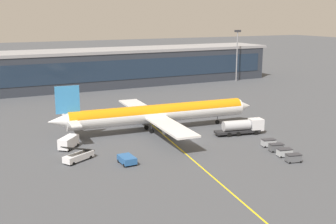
# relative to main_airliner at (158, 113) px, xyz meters

# --- Properties ---
(ground_plane) EXTENTS (700.00, 700.00, 0.00)m
(ground_plane) POSITION_rel_main_airliner_xyz_m (2.68, -10.01, -3.92)
(ground_plane) COLOR #47494F
(apron_lead_in_line) EXTENTS (12.11, 79.17, 0.01)m
(apron_lead_in_line) POSITION_rel_main_airliner_xyz_m (-1.14, -8.01, -3.91)
(apron_lead_in_line) COLOR yellow
(apron_lead_in_line) RESTS_ON ground_plane
(terminal_building) EXTENTS (163.13, 19.51, 13.25)m
(terminal_building) POSITION_rel_main_airliner_xyz_m (-6.86, 64.83, 2.73)
(terminal_building) COLOR #2D333D
(terminal_building) RESTS_ON ground_plane
(main_airliner) EXTENTS (48.23, 38.57, 11.34)m
(main_airliner) POSITION_rel_main_airliner_xyz_m (0.00, 0.00, 0.00)
(main_airliner) COLOR white
(main_airliner) RESTS_ON ground_plane
(fuel_tanker) EXTENTS (11.08, 4.47, 3.25)m
(fuel_tanker) POSITION_rel_main_airliner_xyz_m (15.00, -11.11, -2.17)
(fuel_tanker) COLOR #232326
(fuel_tanker) RESTS_ON ground_plane
(crew_van) EXTENTS (4.88, 5.14, 2.30)m
(crew_van) POSITION_rel_main_airliner_xyz_m (-21.35, -4.38, -2.60)
(crew_van) COLOR white
(crew_van) RESTS_ON ground_plane
(pushback_tug) EXTENTS (2.40, 3.86, 1.40)m
(pushback_tug) POSITION_rel_main_airliner_xyz_m (-14.43, -17.92, -3.07)
(pushback_tug) COLOR #285B9E
(pushback_tug) RESTS_ON ground_plane
(belt_loader) EXTENTS (6.66, 4.60, 3.49)m
(belt_loader) POSITION_rel_main_airliner_xyz_m (-21.59, -12.58, -2.93)
(belt_loader) COLOR white
(belt_loader) RESTS_ON ground_plane
(baggage_cart_0) EXTENTS (2.92, 2.12, 1.48)m
(baggage_cart_0) POSITION_rel_main_airliner_xyz_m (12.22, -30.08, -3.13)
(baggage_cart_0) COLOR #595B60
(baggage_cart_0) RESTS_ON ground_plane
(baggage_cart_1) EXTENTS (2.92, 2.12, 1.48)m
(baggage_cart_1) POSITION_rel_main_airliner_xyz_m (12.92, -26.96, -3.13)
(baggage_cart_1) COLOR #B2B7BC
(baggage_cart_1) RESTS_ON ground_plane
(baggage_cart_2) EXTENTS (2.92, 2.12, 1.48)m
(baggage_cart_2) POSITION_rel_main_airliner_xyz_m (13.63, -23.84, -3.13)
(baggage_cart_2) COLOR #595B60
(baggage_cart_2) RESTS_ON ground_plane
(baggage_cart_3) EXTENTS (2.92, 2.12, 1.48)m
(baggage_cart_3) POSITION_rel_main_airliner_xyz_m (14.33, -20.72, -3.13)
(baggage_cart_3) COLOR #B2B7BC
(baggage_cart_3) RESTS_ON ground_plane
(apron_light_mast_0) EXTENTS (2.80, 0.50, 19.66)m
(apron_light_mast_0) POSITION_rel_main_airliner_xyz_m (58.66, 52.87, 7.82)
(apron_light_mast_0) COLOR gray
(apron_light_mast_0) RESTS_ON ground_plane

